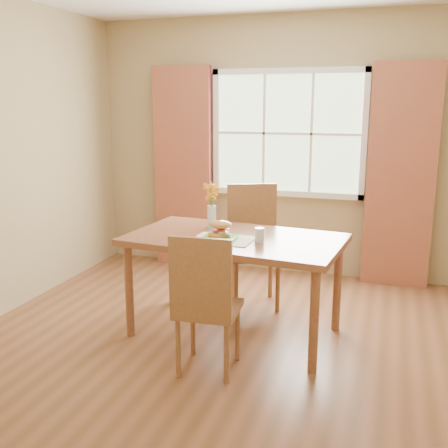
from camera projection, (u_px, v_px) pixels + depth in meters
room at (237, 169)px, 3.76m from camera, size 4.24×3.84×2.74m
window at (288, 134)px, 5.46m from camera, size 1.62×0.06×1.32m
curtain_left at (183, 169)px, 5.81m from camera, size 0.65×0.08×2.20m
curtain_right at (401, 178)px, 5.12m from camera, size 0.65×0.08×2.20m
dining_table at (235, 247)px, 4.09m from camera, size 1.73×1.09×0.80m
chair_near at (205, 299)px, 3.47m from camera, size 0.44×0.44×0.99m
chair_far at (253, 239)px, 4.78m from camera, size 0.60×0.60×1.10m
placemat at (223, 239)px, 3.97m from camera, size 0.46×0.34×0.01m
plate at (220, 239)px, 3.96m from camera, size 0.25×0.25×0.01m
croissant_sandwich at (220, 230)px, 3.94m from camera, size 0.19×0.14×0.14m
water_glass at (259, 235)px, 3.90m from camera, size 0.07×0.07×0.11m
flower_vase at (212, 199)px, 4.32m from camera, size 0.15×0.15×0.38m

